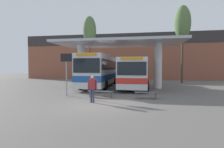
{
  "coord_description": "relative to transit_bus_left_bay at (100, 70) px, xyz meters",
  "views": [
    {
      "loc": [
        2.48,
        -9.77,
        2.12
      ],
      "look_at": [
        0.0,
        4.89,
        1.6
      ],
      "focal_mm": 28.0,
      "sensor_mm": 36.0,
      "label": 1
    }
  ],
  "objects": [
    {
      "name": "poplar_tree_behind_right",
      "position": [
        -3.07,
        5.96,
        5.72
      ],
      "size": [
        1.96,
        1.96,
        9.9
      ],
      "color": "#473A2B",
      "rests_on": "ground_plane"
    },
    {
      "name": "parked_car_street",
      "position": [
        2.87,
        8.41,
        -0.87
      ],
      "size": [
        4.3,
        2.05,
        2.12
      ],
      "rotation": [
        0.0,
        0.0,
        -0.03
      ],
      "color": "black",
      "rests_on": "ground_plane"
    },
    {
      "name": "transit_bus_center_bay",
      "position": [
        4.02,
        -0.1,
        -0.2
      ],
      "size": [
        3.01,
        10.95,
        3.02
      ],
      "rotation": [
        0.0,
        0.0,
        3.12
      ],
      "color": "silver",
      "rests_on": "ground_plane"
    },
    {
      "name": "info_sign_platform",
      "position": [
        -0.95,
        -7.11,
        0.39
      ],
      "size": [
        0.9,
        0.09,
        3.2
      ],
      "color": "gray",
      "rests_on": "ground_plane"
    },
    {
      "name": "waiting_bench_mid_platform",
      "position": [
        5.0,
        -7.4,
        -1.55
      ],
      "size": [
        1.59,
        0.44,
        0.46
      ],
      "color": "#4C5156",
      "rests_on": "ground_plane"
    },
    {
      "name": "townhouse_backdrop",
      "position": [
        2.2,
        12.48,
        3.02
      ],
      "size": [
        40.0,
        0.58,
        8.41
      ],
      "color": "brown",
      "rests_on": "ground_plane"
    },
    {
      "name": "pedestrian_waiting",
      "position": [
        1.72,
        -9.32,
        -0.88
      ],
      "size": [
        0.61,
        0.29,
        1.64
      ],
      "rotation": [
        0.0,
        0.0,
        -0.13
      ],
      "color": "#333856",
      "rests_on": "ground_plane"
    },
    {
      "name": "poplar_tree_behind_left",
      "position": [
        10.2,
        5.82,
        6.27
      ],
      "size": [
        2.17,
        2.17,
        10.68
      ],
      "color": "#473A2B",
      "rests_on": "ground_plane"
    },
    {
      "name": "waiting_bench_near_pillar",
      "position": [
        1.78,
        -7.4,
        -1.54
      ],
      "size": [
        1.86,
        0.44,
        0.46
      ],
      "color": "#4C5156",
      "rests_on": "ground_plane"
    },
    {
      "name": "transit_bus_left_bay",
      "position": [
        0.0,
        0.0,
        0.0
      ],
      "size": [
        2.92,
        10.96,
        3.4
      ],
      "rotation": [
        0.0,
        0.0,
        3.16
      ],
      "color": "silver",
      "rests_on": "ground_plane"
    },
    {
      "name": "station_canopy",
      "position": [
        2.2,
        -0.92,
        2.34
      ],
      "size": [
        13.36,
        5.67,
        4.92
      ],
      "color": "silver",
      "rests_on": "ground_plane"
    },
    {
      "name": "ground_plane",
      "position": [
        2.2,
        -9.81,
        -1.88
      ],
      "size": [
        100.0,
        100.0,
        0.0
      ],
      "primitive_type": "plane",
      "color": "#605B56"
    }
  ]
}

